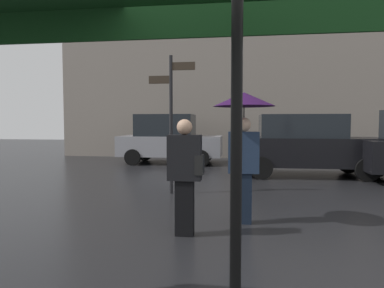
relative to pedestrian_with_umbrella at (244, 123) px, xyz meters
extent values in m
cylinder|color=black|center=(-0.09, -3.42, -0.40)|extent=(0.08, 0.08, 2.50)
cube|color=#19471E|center=(-0.98, -3.10, 0.73)|extent=(4.49, 0.03, 0.24)
cube|color=black|center=(0.00, 0.00, -1.23)|extent=(0.27, 0.17, 0.83)
cube|color=#1E2D47|center=(0.00, 0.00, -0.48)|extent=(0.50, 0.22, 0.67)
sphere|color=beige|center=(0.00, 0.00, -0.03)|extent=(0.23, 0.23, 0.23)
cylinder|color=black|center=(0.00, 0.00, 0.12)|extent=(0.02, 0.02, 0.30)
cone|color=#2C0E3D|center=(0.00, 0.00, 0.38)|extent=(1.00, 1.00, 0.22)
cube|color=black|center=(-0.85, -0.74, -1.24)|extent=(0.27, 0.17, 0.81)
cube|color=black|center=(-0.85, -0.74, -0.50)|extent=(0.49, 0.22, 0.66)
sphere|color=tan|center=(-0.85, -0.74, -0.06)|extent=(0.23, 0.23, 0.23)
cube|color=black|center=(-0.63, -0.74, -0.60)|extent=(0.12, 0.24, 0.28)
cube|color=black|center=(2.03, 5.41, -0.88)|extent=(4.52, 1.71, 0.87)
cube|color=black|center=(1.81, 5.41, -0.09)|extent=(2.48, 1.57, 0.71)
cylinder|color=black|center=(3.50, 6.27, -1.31)|extent=(0.67, 0.18, 0.67)
cylinder|color=black|center=(3.50, 4.56, -1.31)|extent=(0.67, 0.18, 0.67)
cylinder|color=black|center=(0.57, 6.27, -1.31)|extent=(0.67, 0.18, 0.67)
cylinder|color=black|center=(0.57, 4.56, -1.31)|extent=(0.67, 0.18, 0.67)
cylinder|color=black|center=(4.09, 5.49, -1.34)|extent=(0.61, 0.18, 0.61)
cube|color=gray|center=(-2.86, 8.18, -0.92)|extent=(4.15, 1.76, 0.81)
cube|color=black|center=(-3.07, 8.18, -0.08)|extent=(2.28, 1.62, 0.88)
cylinder|color=black|center=(-1.51, 9.06, -1.33)|extent=(0.64, 0.18, 0.64)
cylinder|color=black|center=(-1.51, 7.30, -1.33)|extent=(0.64, 0.18, 0.64)
cylinder|color=black|center=(-4.21, 9.06, -1.33)|extent=(0.64, 0.18, 0.64)
cylinder|color=black|center=(-4.21, 7.30, -1.33)|extent=(0.64, 0.18, 0.64)
cylinder|color=black|center=(-1.65, 2.21, -0.05)|extent=(0.08, 0.08, 3.20)
cube|color=#33281E|center=(-1.37, 2.21, 1.30)|extent=(0.56, 0.04, 0.18)
cube|color=#33281E|center=(-1.91, 2.21, 1.00)|extent=(0.52, 0.04, 0.18)
cube|color=gray|center=(0.33, 12.00, 5.42)|extent=(18.37, 2.67, 14.14)
camera|label=1|loc=(-0.06, -5.63, -0.01)|focal=32.17mm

